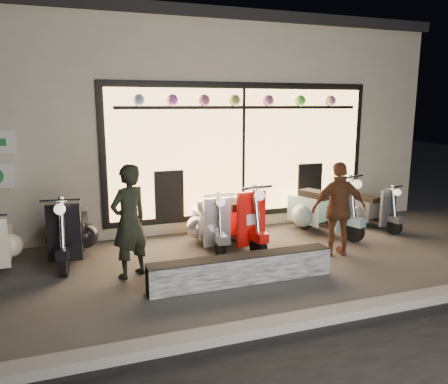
# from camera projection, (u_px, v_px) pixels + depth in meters

# --- Properties ---
(ground) EXTENTS (40.00, 40.00, 0.00)m
(ground) POSITION_uv_depth(u_px,v_px,m) (241.00, 265.00, 6.80)
(ground) COLOR #383533
(ground) RESTS_ON ground
(kerb) EXTENTS (40.00, 0.25, 0.12)m
(kerb) POSITION_uv_depth(u_px,v_px,m) (306.00, 320.00, 4.94)
(kerb) COLOR slate
(kerb) RESTS_ON ground
(shop_building) EXTENTS (10.20, 6.23, 4.20)m
(shop_building) POSITION_uv_depth(u_px,v_px,m) (169.00, 119.00, 11.00)
(shop_building) COLOR beige
(shop_building) RESTS_ON ground
(graffiti_barrier) EXTENTS (2.64, 0.28, 0.40)m
(graffiti_barrier) POSITION_uv_depth(u_px,v_px,m) (242.00, 269.00, 6.08)
(graffiti_barrier) COLOR black
(graffiti_barrier) RESTS_ON ground
(scooter_silver) EXTENTS (0.50, 1.42, 1.01)m
(scooter_silver) POSITION_uv_depth(u_px,v_px,m) (209.00, 223.00, 7.70)
(scooter_silver) COLOR black
(scooter_silver) RESTS_ON ground
(scooter_red) EXTENTS (0.66, 1.59, 1.13)m
(scooter_red) POSITION_uv_depth(u_px,v_px,m) (233.00, 220.00, 7.69)
(scooter_red) COLOR black
(scooter_red) RESTS_ON ground
(scooter_black) EXTENTS (0.62, 1.52, 1.08)m
(scooter_black) POSITION_uv_depth(u_px,v_px,m) (70.00, 232.00, 7.02)
(scooter_black) COLOR black
(scooter_black) RESTS_ON ground
(scooter_blue) EXTENTS (0.88, 1.60, 1.15)m
(scooter_blue) POSITION_uv_depth(u_px,v_px,m) (317.00, 209.00, 8.48)
(scooter_blue) COLOR black
(scooter_blue) RESTS_ON ground
(scooter_grey) EXTENTS (0.57, 1.25, 0.89)m
(scooter_grey) POSITION_uv_depth(u_px,v_px,m) (368.00, 209.00, 8.88)
(scooter_grey) COLOR black
(scooter_grey) RESTS_ON ground
(man) EXTENTS (0.72, 0.64, 1.64)m
(man) POSITION_uv_depth(u_px,v_px,m) (129.00, 221.00, 6.20)
(man) COLOR black
(man) RESTS_ON ground
(woman) EXTENTS (0.97, 0.56, 1.56)m
(woman) POSITION_uv_depth(u_px,v_px,m) (339.00, 209.00, 7.10)
(woman) COLOR #5A321C
(woman) RESTS_ON ground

